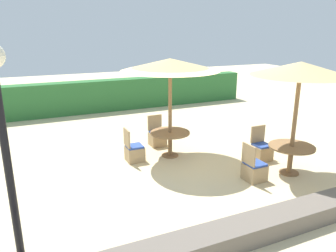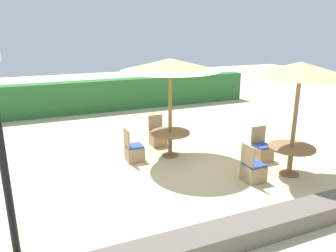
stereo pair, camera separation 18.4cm
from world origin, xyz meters
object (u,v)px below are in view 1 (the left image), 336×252
Objects in this scene: lamp_post at (0,112)px; round_table_front_right at (291,151)px; parasol_front_right at (301,69)px; patio_chair_center_west at (134,152)px; patio_chair_front_right_north at (261,151)px; patio_chair_front_right_west at (254,170)px; patio_chair_center_north at (157,137)px; parasol_center at (170,65)px; round_table_center at (170,137)px.

round_table_front_right is (6.23, 0.55, -1.77)m from lamp_post.
parasol_front_right is 2.49× the size of round_table_front_right.
patio_chair_center_west is 4.07m from round_table_front_right.
patio_chair_front_right_north is 1.41m from patio_chair_front_right_west.
parasol_center is at bearing 89.67° from patio_chair_center_north.
parasol_center is at bearing 134.01° from parasol_front_right.
patio_chair_center_north and patio_chair_center_west have the same top height.
lamp_post is 4.92m from parasol_center.
parasol_center is 2.00m from round_table_center.
patio_chair_center_north is 0.34× the size of parasol_front_right.
patio_chair_center_west is at bearing 144.21° from parasol_front_right.
patio_chair_front_right_north reaches higher than round_table_front_right.
parasol_center reaches higher than patio_chair_center_west.
patio_chair_center_west reaches higher than round_table_front_right.
lamp_post is 1.20× the size of parasol_front_right.
patio_chair_center_north is 1.00× the size of patio_chair_front_right_west.
parasol_center reaches higher than round_table_center.
parasol_front_right is (6.23, 0.55, 0.24)m from lamp_post.
patio_chair_center_north is at bearing -160.36° from patio_chair_front_right_west.
lamp_post is 5.92m from patio_chair_center_north.
parasol_center is (3.99, 2.87, 0.22)m from lamp_post.
parasol_front_right is 2.01m from round_table_front_right.
round_table_front_right reaches higher than round_table_center.
patio_chair_center_west is at bearing 176.77° from round_table_center.
parasol_front_right is at bearing 54.21° from patio_chair_center_west.
lamp_post reaches higher than round_table_center.
round_table_center is at bearing 0.00° from parasol_center.
lamp_post is at bearing -174.93° from round_table_front_right.
round_table_center is 2.56m from patio_chair_front_right_west.
round_table_center is 1.00× the size of round_table_front_right.
patio_chair_center_west is (-1.06, -0.91, 0.00)m from patio_chair_center_north.
patio_chair_front_right_west is at bearing 177.39° from round_table_front_right.
patio_chair_center_north is at bearing 89.67° from round_table_center.
patio_chair_center_west is at bearing 44.96° from lamp_post.
round_table_front_right is at bearing 87.39° from patio_chair_front_right_west.
round_table_center is at bearing 134.01° from round_table_front_right.
patio_chair_center_north is (0.01, 0.97, -0.31)m from round_table_center.
patio_chair_center_north is at bearing 89.67° from parasol_center.
patio_chair_front_right_west is (-1.08, 0.05, -2.33)m from parasol_front_right.
parasol_front_right reaches higher than parasol_center.
lamp_post is at bearing 43.83° from patio_chair_center_north.
parasol_front_right is at bearing 93.06° from patio_chair_front_right_north.
patio_chair_center_west is at bearing 40.50° from patio_chair_center_north.
parasol_center is at bearing 180.00° from round_table_center.
patio_chair_center_west is at bearing -22.77° from patio_chair_front_right_north.
round_table_center is 1.02m from patio_chair_center_north.
parasol_center is 2.46× the size of round_table_front_right.
patio_chair_front_right_west is at bearing 6.67° from lamp_post.
patio_chair_center_west is 0.83× the size of round_table_front_right.
patio_chair_center_west is 3.21m from patio_chair_front_right_west.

